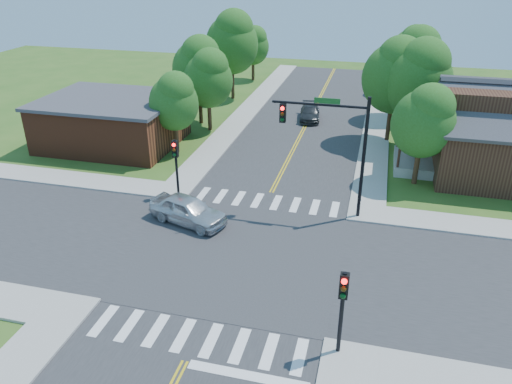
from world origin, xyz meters
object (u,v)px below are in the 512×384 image
(signal_mast_ne, at_px, (334,137))
(car_silver, at_px, (188,211))
(car_dgrey, at_px, (310,113))
(signal_pole_se, at_px, (343,299))
(signal_pole_nw, at_px, (176,158))

(signal_mast_ne, height_order, car_silver, signal_mast_ne)
(car_silver, relative_size, car_dgrey, 1.13)
(car_silver, bearing_deg, signal_pole_se, -113.87)
(signal_mast_ne, distance_m, signal_pole_nw, 9.76)
(signal_mast_ne, distance_m, signal_pole_se, 11.55)
(signal_pole_se, bearing_deg, car_dgrey, 100.86)
(signal_pole_se, xyz_separation_m, car_dgrey, (-5.52, 28.76, -2.04))
(car_silver, bearing_deg, signal_pole_nw, 48.97)
(signal_mast_ne, relative_size, car_silver, 1.43)
(signal_mast_ne, xyz_separation_m, signal_pole_nw, (-9.51, -0.01, -2.19))
(signal_pole_nw, height_order, car_dgrey, signal_pole_nw)
(signal_mast_ne, bearing_deg, signal_pole_se, -81.44)
(car_silver, distance_m, car_dgrey, 20.91)
(car_dgrey, bearing_deg, signal_pole_nw, -115.88)
(signal_mast_ne, xyz_separation_m, car_silver, (-7.67, -3.01, -4.05))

